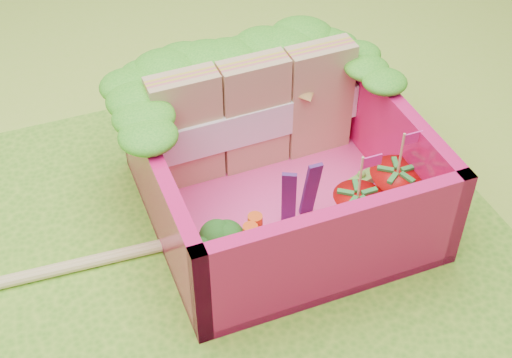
{
  "coord_description": "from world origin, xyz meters",
  "views": [
    {
      "loc": [
        -0.83,
        -2.32,
        2.63
      ],
      "look_at": [
        0.13,
        0.11,
        0.28
      ],
      "focal_mm": 50.0,
      "sensor_mm": 36.0,
      "label": 1
    }
  ],
  "objects": [
    {
      "name": "carrot_sticks",
      "position": [
        -0.02,
        -0.23,
        0.22
      ],
      "size": [
        0.12,
        0.13,
        0.28
      ],
      "color": "#F75F14",
      "rests_on": "bento_floor"
    },
    {
      "name": "lettuce_ruffle",
      "position": [
        0.26,
        0.59,
        0.64
      ],
      "size": [
        1.43,
        0.77,
        0.11
      ],
      "color": "#22931A",
      "rests_on": "bento_box"
    },
    {
      "name": "broccoli",
      "position": [
        -0.18,
        -0.2,
        0.26
      ],
      "size": [
        0.33,
        0.33,
        0.25
      ],
      "color": "#5E9849",
      "rests_on": "bento_floor"
    },
    {
      "name": "placemat",
      "position": [
        0.0,
        0.0,
        0.01
      ],
      "size": [
        2.6,
        2.6,
        0.03
      ],
      "primitive_type": "cube",
      "color": "#5AA324",
      "rests_on": "ground"
    },
    {
      "name": "sandwich_stack",
      "position": [
        0.26,
        0.47,
        0.39
      ],
      "size": [
        1.15,
        0.2,
        0.64
      ],
      "color": "tan",
      "rests_on": "bento_floor"
    },
    {
      "name": "strawberry_right",
      "position": [
        0.75,
        -0.17,
        0.22
      ],
      "size": [
        0.27,
        0.27,
        0.51
      ],
      "color": "red",
      "rests_on": "bento_floor"
    },
    {
      "name": "bento_floor",
      "position": [
        0.26,
        0.11,
        0.06
      ],
      "size": [
        1.3,
        1.3,
        0.05
      ],
      "primitive_type": "cube",
      "color": "#F23D8C",
      "rests_on": "placemat"
    },
    {
      "name": "purple_wedges",
      "position": [
        0.29,
        -0.05,
        0.27
      ],
      "size": [
        0.19,
        0.05,
        0.38
      ],
      "color": "#3D1856",
      "rests_on": "bento_floor"
    },
    {
      "name": "strawberry_left",
      "position": [
        0.52,
        -0.21,
        0.21
      ],
      "size": [
        0.24,
        0.24,
        0.48
      ],
      "color": "red",
      "rests_on": "bento_floor"
    },
    {
      "name": "snap_peas",
      "position": [
        0.66,
        -0.09,
        0.11
      ],
      "size": [
        0.58,
        0.56,
        0.05
      ],
      "color": "green",
      "rests_on": "bento_floor"
    },
    {
      "name": "bento_box",
      "position": [
        0.26,
        0.11,
        0.31
      ],
      "size": [
        1.3,
        1.3,
        0.55
      ],
      "color": "#DB125B",
      "rests_on": "placemat"
    },
    {
      "name": "chopsticks",
      "position": [
        -1.01,
        0.1,
        0.05
      ],
      "size": [
        2.44,
        0.21,
        0.05
      ],
      "color": "#DDC779",
      "rests_on": "placemat"
    },
    {
      "name": "ground",
      "position": [
        0.0,
        0.0,
        0.0
      ],
      "size": [
        14.0,
        14.0,
        0.0
      ],
      "primitive_type": "plane",
      "color": "#A9D53C",
      "rests_on": "ground"
    }
  ]
}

